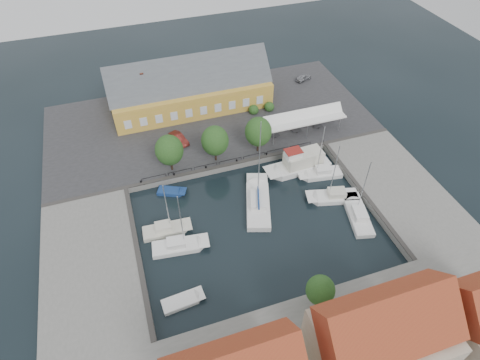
{
  "coord_description": "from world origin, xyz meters",
  "views": [
    {
      "loc": [
        -13.45,
        -34.27,
        42.89
      ],
      "look_at": [
        0.0,
        6.0,
        1.5
      ],
      "focal_mm": 30.0,
      "sensor_mm": 36.0,
      "label": 1
    }
  ],
  "objects_px": {
    "warehouse": "(187,89)",
    "car_red": "(179,139)",
    "east_boat_b": "(334,197)",
    "west_boat_c": "(179,247)",
    "car_silver": "(303,78)",
    "east_boat_a": "(321,174)",
    "launch_sw": "(183,302)",
    "west_boat_b": "(166,231)",
    "tent_canopy": "(303,118)",
    "trawler": "(300,164)",
    "east_boat_c": "(358,216)",
    "center_sailboat": "(258,203)",
    "launch_nw": "(171,192)"
  },
  "relations": [
    {
      "from": "warehouse",
      "to": "car_red",
      "type": "height_order",
      "value": "warehouse"
    },
    {
      "from": "east_boat_b",
      "to": "west_boat_c",
      "type": "distance_m",
      "value": 23.34
    },
    {
      "from": "car_red",
      "to": "west_boat_c",
      "type": "xyz_separation_m",
      "value": [
        -4.52,
        -20.39,
        -1.43
      ]
    },
    {
      "from": "car_silver",
      "to": "car_red",
      "type": "relative_size",
      "value": 0.84
    },
    {
      "from": "east_boat_a",
      "to": "launch_sw",
      "type": "bearing_deg",
      "value": -150.27
    },
    {
      "from": "warehouse",
      "to": "east_boat_a",
      "type": "xyz_separation_m",
      "value": [
        15.25,
        -23.89,
        -4.17
      ]
    },
    {
      "from": "west_boat_b",
      "to": "west_boat_c",
      "type": "bearing_deg",
      "value": -70.7
    },
    {
      "from": "tent_canopy",
      "to": "east_boat_b",
      "type": "relative_size",
      "value": 1.32
    },
    {
      "from": "trawler",
      "to": "east_boat_c",
      "type": "bearing_deg",
      "value": -73.01
    },
    {
      "from": "car_red",
      "to": "launch_sw",
      "type": "height_order",
      "value": "car_red"
    },
    {
      "from": "warehouse",
      "to": "east_boat_a",
      "type": "distance_m",
      "value": 28.65
    },
    {
      "from": "center_sailboat",
      "to": "east_boat_b",
      "type": "distance_m",
      "value": 11.18
    },
    {
      "from": "west_boat_c",
      "to": "west_boat_b",
      "type": "bearing_deg",
      "value": 109.3
    },
    {
      "from": "car_red",
      "to": "west_boat_b",
      "type": "xyz_separation_m",
      "value": [
        -5.63,
        -17.22,
        -1.43
      ]
    },
    {
      "from": "trawler",
      "to": "east_boat_a",
      "type": "xyz_separation_m",
      "value": [
        2.52,
        -2.4,
        -0.75
      ]
    },
    {
      "from": "car_red",
      "to": "east_boat_c",
      "type": "relative_size",
      "value": 0.41
    },
    {
      "from": "east_boat_b",
      "to": "west_boat_b",
      "type": "height_order",
      "value": "east_boat_b"
    },
    {
      "from": "west_boat_c",
      "to": "launch_nw",
      "type": "xyz_separation_m",
      "value": [
        1.02,
        10.25,
        -0.17
      ]
    },
    {
      "from": "tent_canopy",
      "to": "car_red",
      "type": "height_order",
      "value": "tent_canopy"
    },
    {
      "from": "west_boat_c",
      "to": "tent_canopy",
      "type": "bearing_deg",
      "value": 33.52
    },
    {
      "from": "center_sailboat",
      "to": "launch_sw",
      "type": "relative_size",
      "value": 2.8
    },
    {
      "from": "west_boat_b",
      "to": "launch_sw",
      "type": "relative_size",
      "value": 1.8
    },
    {
      "from": "car_silver",
      "to": "east_boat_a",
      "type": "height_order",
      "value": "east_boat_a"
    },
    {
      "from": "center_sailboat",
      "to": "launch_sw",
      "type": "xyz_separation_m",
      "value": [
        -13.66,
        -11.6,
        -0.27
      ]
    },
    {
      "from": "west_boat_b",
      "to": "launch_nw",
      "type": "relative_size",
      "value": 2.06
    },
    {
      "from": "car_red",
      "to": "east_boat_b",
      "type": "relative_size",
      "value": 0.4
    },
    {
      "from": "car_silver",
      "to": "warehouse",
      "type": "bearing_deg",
      "value": 72.08
    },
    {
      "from": "west_boat_c",
      "to": "east_boat_b",
      "type": "bearing_deg",
      "value": 3.75
    },
    {
      "from": "warehouse",
      "to": "center_sailboat",
      "type": "relative_size",
      "value": 1.97
    },
    {
      "from": "car_silver",
      "to": "east_boat_c",
      "type": "relative_size",
      "value": 0.34
    },
    {
      "from": "trawler",
      "to": "east_boat_b",
      "type": "height_order",
      "value": "east_boat_b"
    },
    {
      "from": "warehouse",
      "to": "west_boat_c",
      "type": "height_order",
      "value": "warehouse"
    },
    {
      "from": "east_boat_a",
      "to": "west_boat_c",
      "type": "bearing_deg",
      "value": -164.52
    },
    {
      "from": "launch_nw",
      "to": "trawler",
      "type": "bearing_deg",
      "value": -3.65
    },
    {
      "from": "west_boat_b",
      "to": "east_boat_a",
      "type": "bearing_deg",
      "value": 7.78
    },
    {
      "from": "trawler",
      "to": "warehouse",
      "type": "bearing_deg",
      "value": 120.65
    },
    {
      "from": "launch_sw",
      "to": "car_red",
      "type": "bearing_deg",
      "value": 78.3
    },
    {
      "from": "launch_nw",
      "to": "east_boat_c",
      "type": "bearing_deg",
      "value": -28.72
    },
    {
      "from": "center_sailboat",
      "to": "trawler",
      "type": "xyz_separation_m",
      "value": [
        8.83,
        5.08,
        0.65
      ]
    },
    {
      "from": "tent_canopy",
      "to": "launch_sw",
      "type": "height_order",
      "value": "tent_canopy"
    },
    {
      "from": "car_silver",
      "to": "launch_sw",
      "type": "bearing_deg",
      "value": 118.32
    },
    {
      "from": "warehouse",
      "to": "trawler",
      "type": "distance_m",
      "value": 25.21
    },
    {
      "from": "car_silver",
      "to": "launch_sw",
      "type": "height_order",
      "value": "car_silver"
    },
    {
      "from": "warehouse",
      "to": "east_boat_b",
      "type": "relative_size",
      "value": 2.69
    },
    {
      "from": "car_red",
      "to": "launch_nw",
      "type": "distance_m",
      "value": 10.84
    },
    {
      "from": "car_red",
      "to": "west_boat_c",
      "type": "bearing_deg",
      "value": -123.34
    },
    {
      "from": "center_sailboat",
      "to": "launch_nw",
      "type": "xyz_separation_m",
      "value": [
        -11.34,
        6.37,
        -0.27
      ]
    },
    {
      "from": "west_boat_b",
      "to": "west_boat_c",
      "type": "relative_size",
      "value": 0.91
    },
    {
      "from": "west_boat_c",
      "to": "launch_sw",
      "type": "xyz_separation_m",
      "value": [
        -1.3,
        -7.72,
        -0.17
      ]
    },
    {
      "from": "car_silver",
      "to": "tent_canopy",
      "type": "bearing_deg",
      "value": 133.04
    }
  ]
}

